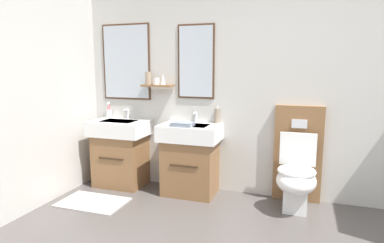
# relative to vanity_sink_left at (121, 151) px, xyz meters

# --- Properties ---
(wall_back) EXTENTS (5.09, 0.27, 2.68)m
(wall_back) POSITION_rel_vanity_sink_left_xyz_m (1.96, 0.25, 0.93)
(wall_back) COLOR beige
(wall_back) RESTS_ON ground
(bath_mat) EXTENTS (0.68, 0.44, 0.01)m
(bath_mat) POSITION_rel_vanity_sink_left_xyz_m (-0.00, -0.58, -0.40)
(bath_mat) COLOR #9E9993
(bath_mat) RESTS_ON ground
(vanity_sink_left) EXTENTS (0.64, 0.47, 0.77)m
(vanity_sink_left) POSITION_rel_vanity_sink_left_xyz_m (0.00, 0.00, 0.00)
(vanity_sink_left) COLOR brown
(vanity_sink_left) RESTS_ON ground
(tap_on_left_sink) EXTENTS (0.03, 0.13, 0.11)m
(tap_on_left_sink) POSITION_rel_vanity_sink_left_xyz_m (-0.00, 0.17, 0.44)
(tap_on_left_sink) COLOR silver
(tap_on_left_sink) RESTS_ON vanity_sink_left
(vanity_sink_right) EXTENTS (0.64, 0.47, 0.77)m
(vanity_sink_right) POSITION_rel_vanity_sink_left_xyz_m (0.87, 0.00, 0.00)
(vanity_sink_right) COLOR brown
(vanity_sink_right) RESTS_ON ground
(tap_on_right_sink) EXTENTS (0.03, 0.13, 0.11)m
(tap_on_right_sink) POSITION_rel_vanity_sink_left_xyz_m (0.87, 0.17, 0.44)
(tap_on_right_sink) COLOR silver
(tap_on_right_sink) RESTS_ON vanity_sink_right
(toilet) EXTENTS (0.48, 0.62, 1.00)m
(toilet) POSITION_rel_vanity_sink_left_xyz_m (1.98, -0.01, -0.03)
(toilet) COLOR brown
(toilet) RESTS_ON ground
(toothbrush_cup) EXTENTS (0.07, 0.07, 0.19)m
(toothbrush_cup) POSITION_rel_vanity_sink_left_xyz_m (-0.24, 0.16, 0.42)
(toothbrush_cup) COLOR silver
(toothbrush_cup) RESTS_ON vanity_sink_left
(soap_dispenser) EXTENTS (0.06, 0.06, 0.20)m
(soap_dispenser) POSITION_rel_vanity_sink_left_xyz_m (1.12, 0.17, 0.45)
(soap_dispenser) COLOR gray
(soap_dispenser) RESTS_ON vanity_sink_right
(folded_hand_towel) EXTENTS (0.22, 0.16, 0.04)m
(folded_hand_towel) POSITION_rel_vanity_sink_left_xyz_m (0.83, -0.13, 0.39)
(folded_hand_towel) COLOR gray
(folded_hand_towel) RESTS_ON vanity_sink_right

